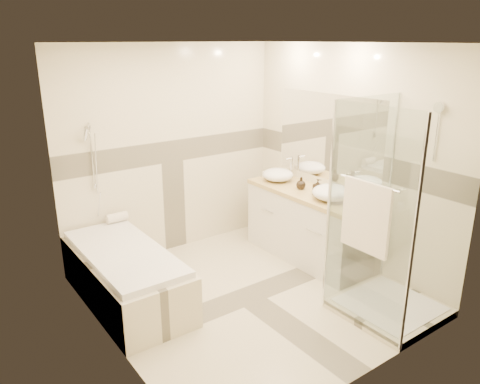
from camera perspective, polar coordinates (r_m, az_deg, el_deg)
room at (r=4.49m, az=1.32°, el=1.65°), size 2.82×3.02×2.52m
bathtub at (r=4.87m, az=-13.79°, el=-9.59°), size 0.75×1.70×0.56m
vanity at (r=5.63m, az=8.18°, el=-3.98°), size 0.58×1.62×0.85m
shower_enclosure at (r=4.64m, az=16.59°, el=-8.57°), size 0.96×0.93×2.04m
vessel_sink_near at (r=5.83m, az=4.63°, el=2.11°), size 0.38×0.38×0.15m
vessel_sink_far at (r=5.20m, az=11.10°, el=-0.06°), size 0.43×0.43×0.17m
faucet_near at (r=5.94m, az=6.24°, el=3.19°), size 0.11×0.03×0.27m
faucet_far at (r=5.34m, az=12.74°, el=1.08°), size 0.11×0.03×0.27m
amenity_bottle_a at (r=5.34m, az=9.44°, el=0.60°), size 0.10×0.10×0.19m
amenity_bottle_b at (r=5.53m, az=7.45°, el=1.09°), size 0.14×0.14×0.14m
folded_towels at (r=5.91m, az=3.98°, el=1.99°), size 0.17×0.26×0.08m
rolled_towel at (r=5.46m, az=-14.77°, el=-3.02°), size 0.24×0.11×0.11m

